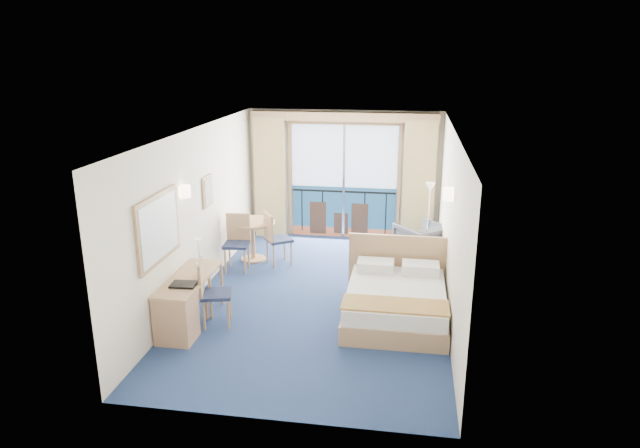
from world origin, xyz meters
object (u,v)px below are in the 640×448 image
(nightstand, at_px, (429,273))
(table_chair_a, at_px, (275,236))
(bed, at_px, (396,300))
(table_chair_b, at_px, (237,239))
(desk_chair, at_px, (210,289))
(floor_lamp, at_px, (430,201))
(round_table, at_px, (252,231))
(desk, at_px, (179,310))
(armchair, at_px, (421,243))

(nightstand, height_order, table_chair_a, table_chair_a)
(bed, relative_size, nightstand, 3.37)
(nightstand, height_order, table_chair_b, table_chair_b)
(nightstand, distance_m, desk_chair, 3.68)
(desk_chair, bearing_deg, table_chair_a, -22.61)
(floor_lamp, height_order, desk_chair, floor_lamp)
(bed, height_order, round_table, bed)
(table_chair_a, distance_m, table_chair_b, 0.69)
(desk, bearing_deg, bed, 19.63)
(nightstand, relative_size, armchair, 0.69)
(floor_lamp, height_order, round_table, floor_lamp)
(nightstand, bearing_deg, desk, -147.26)
(armchair, distance_m, round_table, 3.20)
(table_chair_b, bearing_deg, table_chair_a, 21.47)
(bed, bearing_deg, table_chair_b, 151.53)
(armchair, distance_m, desk_chair, 4.36)
(round_table, relative_size, table_chair_a, 0.85)
(round_table, xyz_separation_m, table_chair_a, (0.47, -0.19, -0.02))
(armchair, height_order, table_chair_a, table_chair_a)
(armchair, xyz_separation_m, desk, (-3.35, -3.53, 0.02))
(desk_chair, bearing_deg, armchair, -59.05)
(bed, relative_size, round_table, 2.25)
(desk_chair, relative_size, table_chair_a, 1.00)
(table_chair_a, relative_size, table_chair_b, 0.98)
(table_chair_a, bearing_deg, bed, -163.07)
(armchair, bearing_deg, table_chair_b, -23.63)
(desk, bearing_deg, armchair, 46.50)
(desk, xyz_separation_m, round_table, (0.19, 3.14, 0.18))
(armchair, bearing_deg, bed, 42.54)
(desk_chair, distance_m, round_table, 2.73)
(floor_lamp, xyz_separation_m, table_chair_a, (-2.82, -0.95, -0.54))
(nightstand, xyz_separation_m, armchair, (-0.14, 1.29, 0.09))
(bed, bearing_deg, desk, -160.37)
(round_table, bearing_deg, table_chair_b, -106.73)
(armchair, relative_size, table_chair_b, 0.81)
(bed, relative_size, armchair, 2.33)
(desk_chair, bearing_deg, bed, -91.10)
(desk_chair, bearing_deg, round_table, -12.19)
(floor_lamp, height_order, table_chair_a, floor_lamp)
(floor_lamp, bearing_deg, bed, -100.30)
(nightstand, relative_size, floor_lamp, 0.39)
(table_chair_b, bearing_deg, desk, -95.64)
(armchair, relative_size, round_table, 0.96)
(desk_chair, bearing_deg, desk, 128.00)
(bed, xyz_separation_m, floor_lamp, (0.52, 2.84, 0.82))
(armchair, bearing_deg, desk_chair, 7.15)
(table_chair_b, bearing_deg, desk_chair, -87.84)
(round_table, bearing_deg, desk, -93.41)
(bed, height_order, table_chair_a, bed)
(round_table, bearing_deg, armchair, 7.09)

